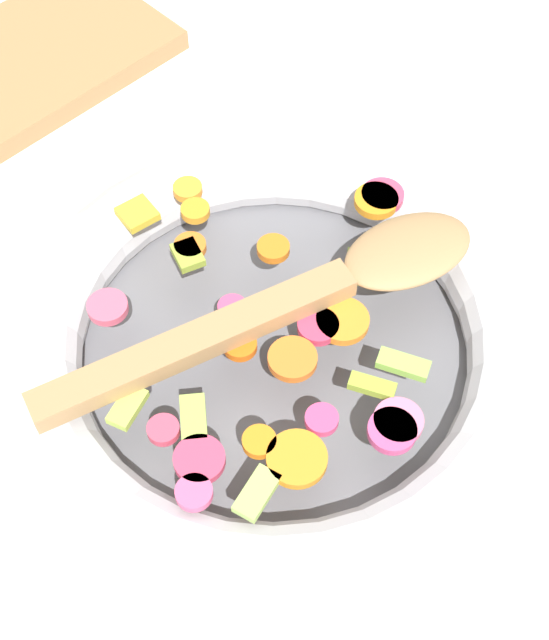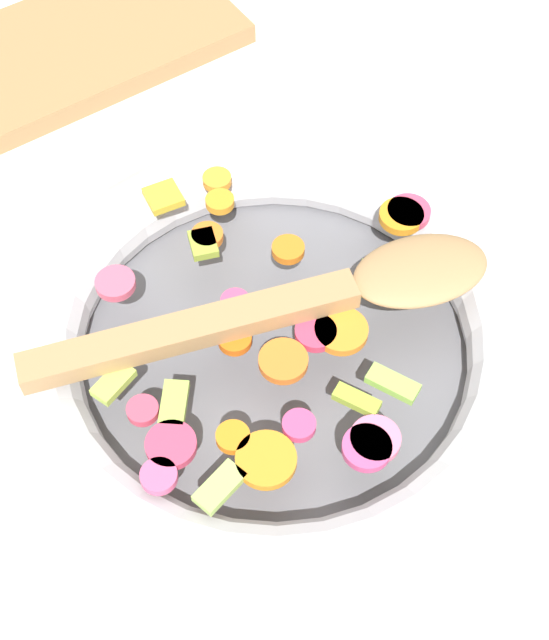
# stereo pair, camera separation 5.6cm
# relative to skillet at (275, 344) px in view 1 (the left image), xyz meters

# --- Properties ---
(ground_plane) EXTENTS (4.00, 4.00, 0.00)m
(ground_plane) POSITION_rel_skillet_xyz_m (0.00, 0.00, -0.02)
(ground_plane) COLOR silver
(skillet) EXTENTS (0.35, 0.35, 0.05)m
(skillet) POSITION_rel_skillet_xyz_m (0.00, 0.00, 0.00)
(skillet) COLOR slate
(skillet) RESTS_ON ground_plane
(chopped_vegetables) EXTENTS (0.27, 0.26, 0.01)m
(chopped_vegetables) POSITION_rel_skillet_xyz_m (0.01, 0.01, 0.03)
(chopped_vegetables) COLOR orange
(chopped_vegetables) RESTS_ON skillet
(wooden_spoon) EXTENTS (0.30, 0.12, 0.01)m
(wooden_spoon) POSITION_rel_skillet_xyz_m (-0.02, 0.01, 0.04)
(wooden_spoon) COLOR #A87F51
(wooden_spoon) RESTS_ON chopped_vegetables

